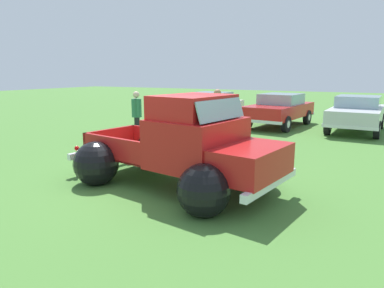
# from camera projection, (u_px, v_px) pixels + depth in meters

# --- Properties ---
(ground_plane) EXTENTS (80.00, 80.00, 0.00)m
(ground_plane) POSITION_uv_depth(u_px,v_px,m) (173.00, 185.00, 7.46)
(ground_plane) COLOR #477A33
(vintage_pickup_truck) EXTENTS (4.85, 3.31, 1.96)m
(vintage_pickup_truck) POSITION_uv_depth(u_px,v_px,m) (187.00, 152.00, 7.08)
(vintage_pickup_truck) COLOR black
(vintage_pickup_truck) RESTS_ON ground
(show_car_0) EXTENTS (2.10, 4.37, 1.43)m
(show_car_0) POSITION_uv_depth(u_px,v_px,m) (209.00, 106.00, 16.51)
(show_car_0) COLOR black
(show_car_0) RESTS_ON ground
(show_car_1) EXTENTS (2.36, 4.40, 1.43)m
(show_car_1) POSITION_uv_depth(u_px,v_px,m) (279.00, 109.00, 15.40)
(show_car_1) COLOR black
(show_car_1) RESTS_ON ground
(show_car_2) EXTENTS (2.04, 4.23, 1.43)m
(show_car_2) POSITION_uv_depth(u_px,v_px,m) (357.00, 112.00, 14.01)
(show_car_2) COLOR black
(show_car_2) RESTS_ON ground
(spectator_0) EXTENTS (0.54, 0.41, 1.83)m
(spectator_0) POSITION_uv_depth(u_px,v_px,m) (217.00, 113.00, 11.29)
(spectator_0) COLOR navy
(spectator_0) RESTS_ON ground
(spectator_1) EXTENTS (0.48, 0.48, 1.72)m
(spectator_1) POSITION_uv_depth(u_px,v_px,m) (137.00, 113.00, 12.06)
(spectator_1) COLOR black
(spectator_1) RESTS_ON ground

